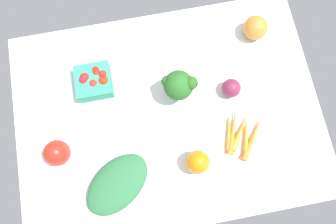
{
  "coord_description": "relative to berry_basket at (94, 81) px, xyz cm",
  "views": [
    {
      "loc": [
        4.84,
        25.49,
        109.98
      ],
      "look_at": [
        0.0,
        0.0,
        4.0
      ],
      "focal_mm": 34.65,
      "sensor_mm": 36.0,
      "label": 1
    }
  ],
  "objects": [
    {
      "name": "tablecloth",
      "position": [
        -22.78,
        15.0,
        -4.41
      ],
      "size": [
        104.0,
        76.0,
        2.0
      ],
      "primitive_type": "cube",
      "color": "white",
      "rests_on": "ground"
    },
    {
      "name": "berry_basket",
      "position": [
        0.0,
        0.0,
        0.0
      ],
      "size": [
        11.79,
        11.79,
        7.2
      ],
      "color": "teal",
      "rests_on": "tablecloth"
    },
    {
      "name": "red_onion_center",
      "position": [
        -45.38,
        11.1,
        -0.16
      ],
      "size": [
        6.48,
        6.48,
        6.48
      ],
      "primitive_type": "sphere",
      "color": "#802747",
      "rests_on": "tablecloth"
    },
    {
      "name": "heirloom_tomato_orange",
      "position": [
        -58.68,
        -8.73,
        0.88
      ],
      "size": [
        8.57,
        8.57,
        8.57
      ],
      "primitive_type": "sphere",
      "color": "orange",
      "rests_on": "tablecloth"
    },
    {
      "name": "broccoli_head",
      "position": [
        -27.5,
        8.46,
        5.16
      ],
      "size": [
        11.3,
        9.83,
        13.66
      ],
      "color": "#92C979",
      "rests_on": "tablecloth"
    },
    {
      "name": "bell_pepper_red",
      "position": [
        14.56,
        22.3,
        1.41
      ],
      "size": [
        9.06,
        9.06,
        9.64
      ],
      "primitive_type": "ellipsoid",
      "rotation": [
        0.0,
        0.0,
        3.06
      ],
      "color": "red",
      "rests_on": "tablecloth"
    },
    {
      "name": "leafy_greens_clump",
      "position": [
        -2.55,
        35.4,
        -0.83
      ],
      "size": [
        27.07,
        25.18,
        5.14
      ],
      "primitive_type": "ellipsoid",
      "rotation": [
        0.0,
        0.0,
        0.63
      ],
      "color": "#2E6F42",
      "rests_on": "tablecloth"
    },
    {
      "name": "bell_pepper_orange",
      "position": [
        -28.88,
        33.49,
        1.33
      ],
      "size": [
        7.92,
        7.92,
        9.48
      ],
      "primitive_type": "ellipsoid",
      "rotation": [
        0.0,
        0.0,
        3.18
      ],
      "color": "orange",
      "rests_on": "tablecloth"
    },
    {
      "name": "carrot_bunch",
      "position": [
        -45.49,
        26.25,
        -2.21
      ],
      "size": [
        16.55,
        19.11,
        2.59
      ],
      "color": "orange",
      "rests_on": "tablecloth"
    }
  ]
}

